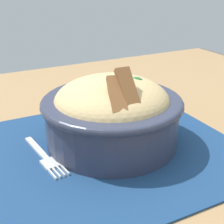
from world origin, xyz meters
name	(u,v)px	position (x,y,z in m)	size (l,w,h in m)	color
table	(99,185)	(0.00, 0.00, 0.66)	(1.18, 0.89, 0.74)	#99754C
placemat	(104,150)	(0.00, 0.03, 0.74)	(0.38, 0.34, 0.00)	navy
bowl	(112,111)	(-0.02, 0.01, 0.80)	(0.22, 0.22, 0.13)	#2D3347
fork	(45,157)	(0.09, 0.01, 0.75)	(0.03, 0.12, 0.00)	silver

